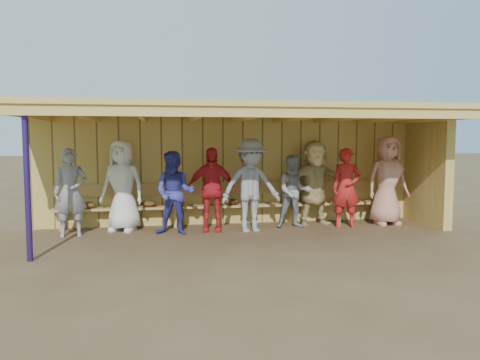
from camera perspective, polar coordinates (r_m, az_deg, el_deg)
The scene contains 13 objects.
ground at distance 9.27m, azimuth 0.38°, elevation -6.67°, with size 90.00×90.00×0.00m, color brown.
player_a at distance 9.56m, azimuth -19.96°, elevation -1.44°, with size 0.62×0.41×1.71m, color gray.
player_b at distance 9.81m, azimuth -14.13°, elevation -0.66°, with size 0.91×0.59×1.87m, color white.
player_c at distance 9.27m, azimuth -7.98°, elevation -1.58°, with size 0.80×0.62×1.64m, color #363694.
player_d at distance 9.53m, azimuth -3.54°, elevation -1.16°, with size 1.00×0.42×1.71m, color red.
player_e at distance 9.45m, azimuth 1.32°, elevation -0.66°, with size 1.22×0.70×1.88m, color gray.
player_f at distance 10.35m, azimuth 9.11°, elevation -0.30°, with size 1.72×0.55×1.86m, color #DDC17C.
player_g at distance 10.15m, azimuth 12.84°, elevation -0.94°, with size 0.62×0.40×1.69m, color red.
player_h at distance 10.70m, azimuth 17.52°, elevation -0.05°, with size 0.95×0.62×1.95m, color tan.
player_extra at distance 9.94m, azimuth 6.61°, elevation -1.41°, with size 0.75×0.58×1.54m, color gray.
dugout_structure at distance 9.83m, azimuth 1.90°, elevation 3.95°, with size 8.80×3.20×2.50m.
bench at distance 10.27m, azimuth -0.74°, elevation -2.53°, with size 7.60×0.34×0.93m.
dugout_equipment at distance 10.05m, azimuth -4.99°, elevation -2.93°, with size 6.90×0.62×0.80m.
Camera 1 is at (-1.63, -8.93, 1.89)m, focal length 35.00 mm.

